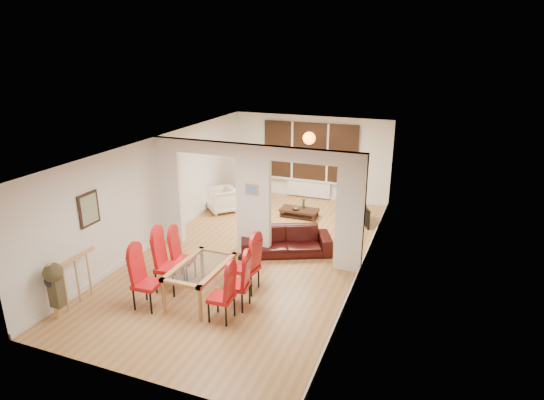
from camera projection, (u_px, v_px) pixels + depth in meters
The scene contains 24 objects.
floor at pixel (254, 253), 10.66m from camera, with size 5.00×9.00×0.01m, color #AA7744.
room_walls at pixel (254, 201), 10.24m from camera, with size 5.00×9.00×2.60m, color silver, non-canonical shape.
divider_wall at pixel (254, 201), 10.24m from camera, with size 5.00×0.18×2.60m, color white.
bay_window_blinds at pixel (310, 152), 14.10m from camera, with size 3.00×0.08×1.80m, color black.
radiator at pixel (308, 189), 14.45m from camera, with size 1.40×0.08×0.50m, color white.
pendant_light at pixel (309, 138), 12.78m from camera, with size 0.36×0.36×0.36m, color orange.
stair_newel at pixel (75, 278), 8.42m from camera, with size 0.40×1.20×1.10m, color tan, non-canonical shape.
wall_poster at pixel (89, 209), 8.86m from camera, with size 0.04×0.52×0.67m, color gray.
pillar_photo at pixel (252, 190), 10.06m from camera, with size 0.30×0.03×0.25m, color #4C8CD8.
dining_table at pixel (201, 282), 8.67m from camera, with size 0.84×1.50×0.70m, color #A5713D, non-canonical shape.
dining_chair_la at pixel (147, 280), 8.31m from camera, with size 0.45×0.45×1.12m, color #AE1115, non-canonical shape.
dining_chair_lb at pixel (169, 263), 8.87m from camera, with size 0.47×0.47×1.19m, color #AE1115, non-canonical shape.
dining_chair_lc at pixel (183, 257), 9.31m from camera, with size 0.42×0.42×1.04m, color #AE1115, non-canonical shape.
dining_chair_ra at pixel (221, 293), 7.94m from camera, with size 0.42×0.42×1.04m, color #AE1115, non-canonical shape.
dining_chair_rb at pixel (237, 282), 8.33m from camera, with size 0.42×0.42×1.05m, color #AE1115, non-canonical shape.
dining_chair_rc at pixel (246, 265), 8.89m from camera, with size 0.45×0.45×1.12m, color #AE1115, non-canonical shape.
sofa at pixel (286, 241), 10.60m from camera, with size 2.08×0.81×0.61m, color black.
armchair at pixel (222, 200), 13.24m from camera, with size 0.76×0.79×0.71m, color beige.
person at pixel (250, 177), 13.40m from camera, with size 0.45×0.68×1.87m, color black.
television at pixel (362, 215), 12.35m from camera, with size 0.12×0.92×0.53m, color black.
coffee_table at pixel (299, 213), 12.88m from camera, with size 1.06×0.53×0.24m, color black, non-canonical shape.
bottle at pixel (304, 203), 12.85m from camera, with size 0.07×0.07×0.29m, color #143F19.
bowl at pixel (296, 209), 12.76m from camera, with size 0.21×0.21×0.05m, color black.
shoes at pixel (245, 257), 10.38m from camera, with size 0.22×0.24×0.09m, color black, non-canonical shape.
Camera 1 is at (3.85, -8.89, 4.64)m, focal length 30.00 mm.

